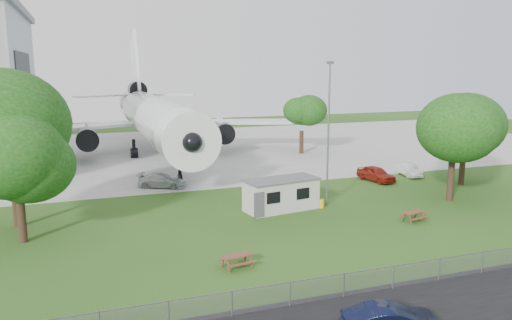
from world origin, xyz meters
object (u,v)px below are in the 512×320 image
object	(u,v)px
picnic_west	(237,267)
picnic_east	(413,221)
airliner	(153,116)
site_cabin	(281,194)

from	to	relation	value
picnic_west	picnic_east	bearing A→B (deg)	4.61
airliner	site_cabin	distance (m)	30.40
picnic_west	picnic_east	xyz separation A→B (m)	(15.42, 3.95, 0.00)
airliner	picnic_west	size ratio (longest dim) A/B	26.52
airliner	site_cabin	world-z (taller)	airliner
picnic_east	picnic_west	bearing A→B (deg)	-178.98
picnic_west	site_cabin	bearing A→B (deg)	45.71
airliner	picnic_west	distance (m)	40.17
site_cabin	picnic_east	xyz separation A→B (m)	(8.34, -6.34, -1.31)
airliner	picnic_east	world-z (taller)	airliner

